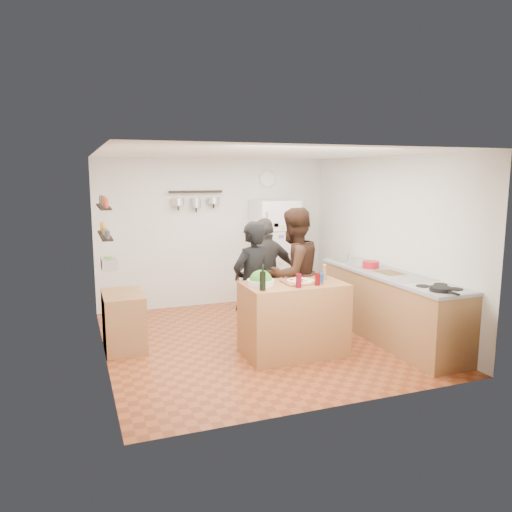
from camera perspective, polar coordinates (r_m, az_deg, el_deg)
name	(u,v)px	position (r m, az deg, el deg)	size (l,w,h in m)	color
room_shell	(249,246)	(6.96, -0.83, 1.18)	(4.20, 4.20, 4.20)	brown
prep_island	(293,319)	(6.29, 4.31, -7.17)	(1.25, 0.72, 0.91)	#9F5F3A
pizza_board	(301,282)	(6.19, 5.11, -3.00)	(0.42, 0.34, 0.02)	brown
pizza	(301,281)	(6.18, 5.11, -2.83)	(0.34, 0.34, 0.02)	beige
salad_bowl	(261,282)	(6.05, 0.54, -3.02)	(0.33, 0.33, 0.07)	silver
wine_bottle	(263,281)	(5.76, 0.77, -2.88)	(0.07, 0.07, 0.22)	black
wine_glass_near	(299,281)	(5.92, 4.90, -2.83)	(0.07, 0.07, 0.17)	#5C0716
wine_glass_far	(318,279)	(6.08, 7.04, -2.62)	(0.06, 0.06, 0.15)	#540707
pepper_mill	(325,274)	(6.40, 7.84, -1.99)	(0.05, 0.05, 0.16)	olive
salt_canister	(320,278)	(6.18, 7.36, -2.54)	(0.08, 0.08, 0.13)	navy
person_left	(252,284)	(6.48, -0.46, -3.26)	(0.60, 0.39, 1.65)	black
person_center	(293,274)	(6.77, 4.28, -2.10)	(0.87, 0.68, 1.80)	black
person_back	(266,274)	(7.21, 1.15, -2.07)	(0.95, 0.40, 1.62)	#2E2C29
counter_run	(389,307)	(7.08, 14.98, -5.62)	(0.63, 2.63, 0.90)	#9E7042
stove_top	(439,289)	(6.25, 20.20, -3.53)	(0.60, 0.62, 0.02)	white
skillet	(441,289)	(6.07, 20.35, -3.57)	(0.25, 0.25, 0.05)	black
sink	(357,263)	(7.67, 11.46, -0.78)	(0.50, 0.80, 0.03)	silver
cutting_board	(390,273)	(6.99, 15.04, -1.93)	(0.30, 0.40, 0.02)	brown
red_bowl	(371,265)	(7.26, 12.99, -0.96)	(0.23, 0.23, 0.10)	#AD131E
fridge	(274,253)	(8.60, 2.08, 0.40)	(0.70, 0.68, 1.80)	white
wall_clock	(267,179)	(8.80, 1.30, 8.78)	(0.30, 0.30, 0.03)	silver
spice_shelf_lower	(105,235)	(6.35, -16.88, 2.26)	(0.12, 1.00, 0.03)	black
spice_shelf_upper	(103,207)	(6.32, -17.03, 5.41)	(0.12, 1.00, 0.03)	black
produce_basket	(109,264)	(6.40, -16.47, -0.83)	(0.18, 0.35, 0.14)	silver
side_table	(124,321)	(6.73, -14.88, -7.15)	(0.50, 0.80, 0.73)	#A17543
pot_rack	(196,192)	(8.34, -6.90, 7.30)	(0.90, 0.04, 0.04)	black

